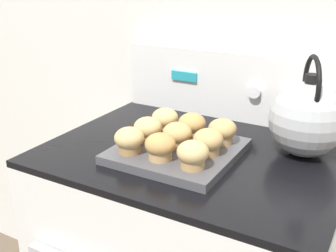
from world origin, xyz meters
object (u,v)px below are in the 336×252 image
(muffin_r2_c0, at_px, (165,119))
(muffin_r1_c2, at_px, (208,142))
(muffin_r0_c0, at_px, (129,140))
(muffin_r2_c2, at_px, (222,131))
(muffin_pan, at_px, (178,151))
(muffin_r0_c2, at_px, (193,154))
(muffin_r0_c1, at_px, (160,146))
(muffin_r1_c1, at_px, (177,135))
(muffin_r1_c0, at_px, (148,129))
(muffin_r2_c1, at_px, (192,125))
(tea_kettle, at_px, (307,118))

(muffin_r2_c0, bearing_deg, muffin_r1_c2, -26.61)
(muffin_r0_c0, distance_m, muffin_r2_c2, 0.24)
(muffin_pan, relative_size, muffin_r0_c2, 3.99)
(muffin_r0_c1, bearing_deg, muffin_r1_c1, 89.98)
(muffin_r1_c0, height_order, muffin_r2_c1, same)
(muffin_r0_c2, height_order, muffin_r2_c1, same)
(muffin_r2_c1, bearing_deg, muffin_r1_c1, -90.22)
(muffin_r2_c0, relative_size, muffin_r2_c1, 1.00)
(muffin_r0_c0, xyz_separation_m, muffin_r1_c0, (0.00, 0.08, 0.00))
(muffin_r0_c2, height_order, muffin_r1_c0, same)
(muffin_r0_c2, relative_size, muffin_r2_c1, 1.00)
(muffin_r1_c2, xyz_separation_m, muffin_r2_c1, (-0.09, 0.08, 0.00))
(muffin_r0_c1, distance_m, muffin_r2_c2, 0.19)
(muffin_r0_c0, relative_size, tea_kettle, 0.29)
(muffin_r2_c2, relative_size, tea_kettle, 0.29)
(muffin_pan, bearing_deg, muffin_r0_c0, -135.34)
(muffin_r1_c0, height_order, muffin_r1_c1, same)
(muffin_r0_c2, bearing_deg, muffin_r2_c1, 117.14)
(muffin_r0_c1, height_order, muffin_r1_c1, same)
(muffin_r0_c1, bearing_deg, muffin_r1_c2, 43.72)
(muffin_r2_c1, xyz_separation_m, tea_kettle, (0.28, 0.08, 0.04))
(muffin_r2_c2, bearing_deg, muffin_r2_c1, 179.00)
(muffin_r2_c0, relative_size, tea_kettle, 0.29)
(muffin_r0_c1, height_order, muffin_r1_c2, same)
(muffin_r0_c0, relative_size, muffin_r2_c1, 1.00)
(muffin_r0_c0, height_order, tea_kettle, tea_kettle)
(muffin_r2_c0, bearing_deg, muffin_r1_c0, -91.28)
(muffin_pan, distance_m, muffin_r0_c0, 0.13)
(muffin_r0_c0, relative_size, muffin_r1_c0, 1.00)
(muffin_r0_c0, bearing_deg, muffin_r1_c1, 45.83)
(muffin_r0_c1, bearing_deg, muffin_r0_c2, -1.49)
(muffin_r0_c2, height_order, muffin_r1_c2, same)
(muffin_r0_c0, height_order, muffin_r2_c2, same)
(muffin_r0_c2, relative_size, muffin_r2_c2, 1.00)
(muffin_r1_c1, bearing_deg, muffin_r0_c0, -134.17)
(muffin_r0_c1, xyz_separation_m, muffin_r0_c2, (0.09, -0.00, 0.00))
(muffin_r0_c1, xyz_separation_m, muffin_r2_c1, (0.00, 0.17, 0.00))
(muffin_r0_c2, xyz_separation_m, muffin_r1_c1, (-0.09, 0.09, 0.00))
(muffin_r0_c2, bearing_deg, muffin_r2_c0, 135.12)
(muffin_r0_c2, height_order, tea_kettle, tea_kettle)
(muffin_r1_c2, bearing_deg, muffin_r1_c0, -179.42)
(muffin_r0_c0, height_order, muffin_r1_c2, same)
(muffin_r1_c1, xyz_separation_m, tea_kettle, (0.28, 0.16, 0.04))
(muffin_r2_c2, bearing_deg, muffin_r0_c2, -90.64)
(muffin_r1_c0, bearing_deg, muffin_pan, 1.46)
(muffin_r0_c0, bearing_deg, muffin_r2_c2, 44.04)
(muffin_r2_c1, height_order, tea_kettle, tea_kettle)
(tea_kettle, bearing_deg, muffin_r0_c0, -145.47)
(muffin_pan, xyz_separation_m, muffin_r1_c2, (0.08, -0.00, 0.04))
(muffin_r0_c2, distance_m, muffin_r1_c1, 0.12)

